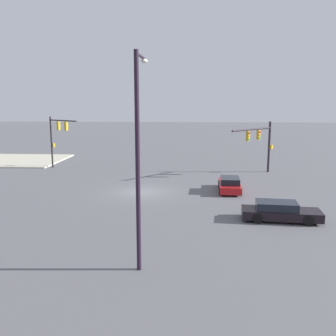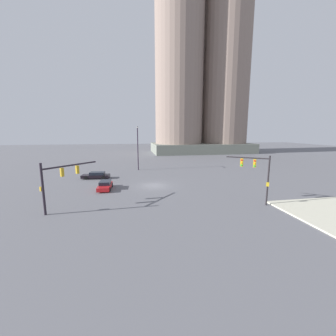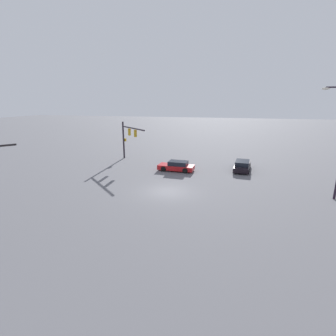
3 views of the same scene
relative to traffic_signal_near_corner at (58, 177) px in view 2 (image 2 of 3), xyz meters
The scene contains 7 objects.
ground_plane 14.63m from the traffic_signal_near_corner, 37.89° to the left, with size 225.66×225.66×0.00m, color slate.
traffic_signal_near_corner is the anchor object (origin of this frame).
traffic_signal_opposite_side 22.07m from the traffic_signal_near_corner, ahead, with size 3.97×3.26×5.78m.
streetlamp_curved_arm 24.88m from the traffic_signal_near_corner, 67.82° to the left, with size 0.35×2.34×9.46m.
highrise_twin_tower 73.25m from the traffic_signal_near_corner, 58.54° to the left, with size 38.40×19.76×58.93m.
sedan_car_approaching 9.31m from the traffic_signal_near_corner, 63.93° to the left, with size 1.99×4.41×1.21m.
sedan_car_waiting_far 16.03m from the traffic_signal_near_corner, 84.50° to the left, with size 5.00×2.22×1.21m.
Camera 2 is at (-3.66, -32.93, 8.51)m, focal length 23.12 mm.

